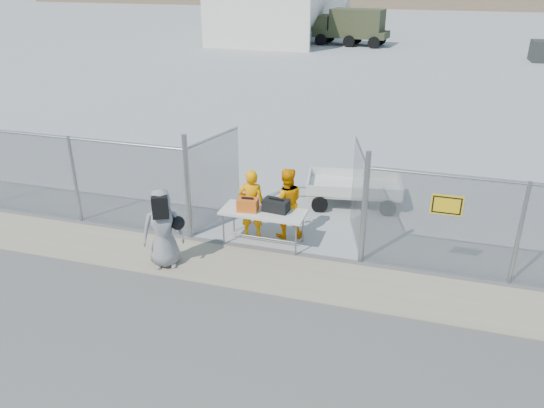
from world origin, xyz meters
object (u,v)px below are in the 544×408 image
(folding_table, at_px, (263,227))
(security_worker_left, at_px, (251,204))
(security_worker_right, at_px, (286,203))
(utility_trailer, at_px, (354,190))
(visitor, at_px, (163,228))

(folding_table, bearing_deg, security_worker_left, 145.14)
(folding_table, xyz_separation_m, security_worker_right, (0.40, 0.49, 0.44))
(folding_table, height_order, security_worker_left, security_worker_left)
(folding_table, distance_m, utility_trailer, 3.28)
(folding_table, bearing_deg, security_worker_right, 51.70)
(security_worker_left, relative_size, security_worker_right, 0.98)
(utility_trailer, bearing_deg, security_worker_left, -136.91)
(security_worker_left, bearing_deg, security_worker_right, -175.19)
(visitor, height_order, utility_trailer, visitor)
(security_worker_right, distance_m, utility_trailer, 2.69)
(security_worker_right, height_order, visitor, visitor)
(visitor, bearing_deg, security_worker_left, 27.71)
(security_worker_right, bearing_deg, visitor, 21.12)
(folding_table, relative_size, utility_trailer, 0.60)
(folding_table, relative_size, security_worker_left, 1.15)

